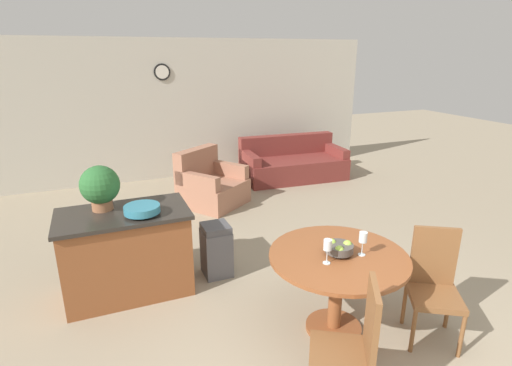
% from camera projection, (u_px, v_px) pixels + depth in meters
% --- Properties ---
extents(wall_back, '(8.00, 0.09, 2.70)m').
position_uv_depth(wall_back, '(183.00, 110.00, 7.90)').
color(wall_back, beige).
rests_on(wall_back, ground_plane).
extents(dining_table, '(1.21, 1.21, 0.77)m').
position_uv_depth(dining_table, '(337.00, 272.00, 3.51)').
color(dining_table, brown).
rests_on(dining_table, ground_plane).
extents(dining_chair_near_left, '(0.58, 0.58, 1.00)m').
position_uv_depth(dining_chair_near_left, '(353.00, 344.00, 2.73)').
color(dining_chair_near_left, brown).
rests_on(dining_chair_near_left, ground_plane).
extents(dining_chair_near_right, '(0.58, 0.58, 1.00)m').
position_uv_depth(dining_chair_near_right, '(434.00, 281.00, 3.48)').
color(dining_chair_near_right, brown).
rests_on(dining_chair_near_right, ground_plane).
extents(fruit_bowl, '(0.24, 0.24, 0.12)m').
position_uv_depth(fruit_bowl, '(339.00, 248.00, 3.43)').
color(fruit_bowl, '#4C4742').
rests_on(fruit_bowl, dining_table).
extents(wine_glass_left, '(0.07, 0.07, 0.21)m').
position_uv_depth(wine_glass_left, '(328.00, 246.00, 3.26)').
color(wine_glass_left, silver).
rests_on(wine_glass_left, dining_table).
extents(wine_glass_right, '(0.07, 0.07, 0.21)m').
position_uv_depth(wine_glass_right, '(363.00, 238.00, 3.39)').
color(wine_glass_right, silver).
rests_on(wine_glass_right, dining_table).
extents(kitchen_island, '(1.29, 0.74, 0.91)m').
position_uv_depth(kitchen_island, '(127.00, 252.00, 4.14)').
color(kitchen_island, brown).
rests_on(kitchen_island, ground_plane).
extents(teal_bowl, '(0.35, 0.35, 0.10)m').
position_uv_depth(teal_bowl, '(142.00, 209.00, 3.92)').
color(teal_bowl, teal).
rests_on(teal_bowl, kitchen_island).
extents(potted_plant, '(0.39, 0.39, 0.46)m').
position_uv_depth(potted_plant, '(100.00, 186.00, 3.99)').
color(potted_plant, '#A36642').
rests_on(potted_plant, kitchen_island).
extents(trash_bin, '(0.31, 0.32, 0.61)m').
position_uv_depth(trash_bin, '(216.00, 250.00, 4.52)').
color(trash_bin, '#56565B').
rests_on(trash_bin, ground_plane).
extents(couch, '(2.07, 1.11, 0.82)m').
position_uv_depth(couch, '(292.00, 164.00, 8.06)').
color(couch, maroon).
rests_on(couch, ground_plane).
extents(armchair, '(1.26, 1.25, 0.91)m').
position_uv_depth(armchair, '(211.00, 186.00, 6.66)').
color(armchair, '#A87056').
rests_on(armchair, ground_plane).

